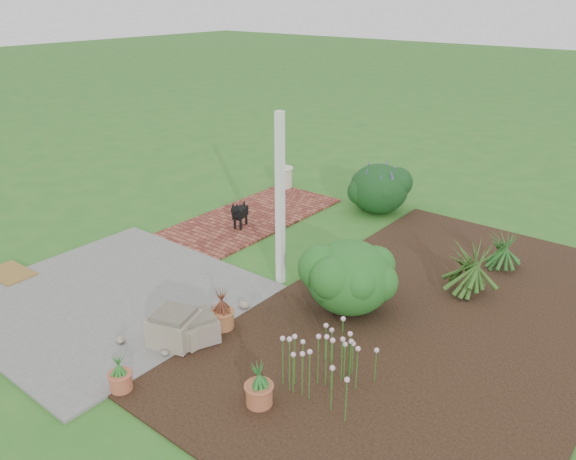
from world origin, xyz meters
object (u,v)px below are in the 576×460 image
Objects in this scene: cream_ceramic_urn at (284,177)px; evergreen_shrub at (350,275)px; stone_trough_near at (175,328)px; black_dog at (239,213)px.

evergreen_shrub is at bearing -41.35° from cream_ceramic_urn.
evergreen_shrub is at bearing 58.70° from stone_trough_near.
evergreen_shrub is (1.19, 1.96, 0.30)m from stone_trough_near.
cream_ceramic_urn is at bearing 88.77° from black_dog.
black_dog reaches higher than cream_ceramic_urn.
cream_ceramic_urn is 0.38× the size of evergreen_shrub.
black_dog is at bearing -70.83° from cream_ceramic_urn.
black_dog is (-1.81, 3.06, 0.11)m from stone_trough_near.
cream_ceramic_urn is (-0.78, 2.23, -0.06)m from black_dog.
stone_trough_near is at bearing -121.30° from evergreen_shrub.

